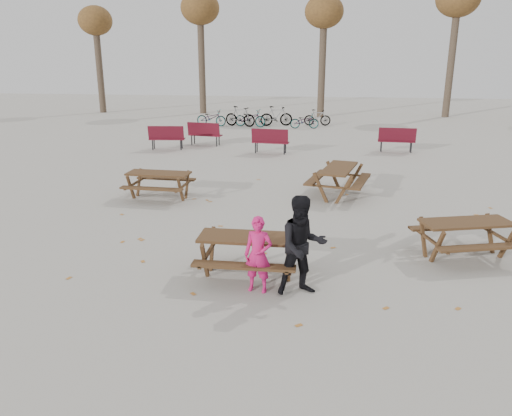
# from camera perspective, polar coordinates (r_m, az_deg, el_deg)

# --- Properties ---
(ground) EXTENTS (80.00, 80.00, 0.00)m
(ground) POSITION_cam_1_polar(r_m,az_deg,el_deg) (9.32, -0.84, -7.70)
(ground) COLOR gray
(ground) RESTS_ON ground
(main_picnic_table) EXTENTS (1.80, 1.45, 0.78)m
(main_picnic_table) POSITION_cam_1_polar(r_m,az_deg,el_deg) (9.09, -0.85, -4.35)
(main_picnic_table) COLOR #3B2215
(main_picnic_table) RESTS_ON ground
(food_tray) EXTENTS (0.18, 0.11, 0.03)m
(food_tray) POSITION_cam_1_polar(r_m,az_deg,el_deg) (8.80, 0.78, -3.64)
(food_tray) COLOR silver
(food_tray) RESTS_ON main_picnic_table
(bread_roll) EXTENTS (0.14, 0.06, 0.05)m
(bread_roll) POSITION_cam_1_polar(r_m,az_deg,el_deg) (8.79, 0.78, -3.39)
(bread_roll) COLOR tan
(bread_roll) RESTS_ON food_tray
(soda_bottle) EXTENTS (0.07, 0.07, 0.17)m
(soda_bottle) POSITION_cam_1_polar(r_m,az_deg,el_deg) (8.81, -0.03, -3.24)
(soda_bottle) COLOR silver
(soda_bottle) RESTS_ON main_picnic_table
(child) EXTENTS (0.52, 0.38, 1.34)m
(child) POSITION_cam_1_polar(r_m,az_deg,el_deg) (8.49, 0.26, -5.36)
(child) COLOR #C91962
(child) RESTS_ON ground
(adult) EXTENTS (1.01, 0.90, 1.73)m
(adult) POSITION_cam_1_polar(r_m,az_deg,el_deg) (8.37, 5.33, -4.33)
(adult) COLOR black
(adult) RESTS_ON ground
(picnic_table_east) EXTENTS (2.09, 1.86, 0.76)m
(picnic_table_east) POSITION_cam_1_polar(r_m,az_deg,el_deg) (10.81, 22.74, -3.33)
(picnic_table_east) COLOR #3B2215
(picnic_table_east) RESTS_ON ground
(picnic_table_north) EXTENTS (1.80, 1.48, 0.75)m
(picnic_table_north) POSITION_cam_1_polar(r_m,az_deg,el_deg) (14.31, -11.00, 2.54)
(picnic_table_north) COLOR #3B2215
(picnic_table_north) RESTS_ON ground
(picnic_table_far) EXTENTS (1.95, 2.23, 0.83)m
(picnic_table_far) POSITION_cam_1_polar(r_m,az_deg,el_deg) (14.51, 9.38, 3.00)
(picnic_table_far) COLOR #3B2215
(picnic_table_far) RESTS_ON ground
(park_bench_row) EXTENTS (11.20, 2.17, 1.03)m
(park_bench_row) POSITION_cam_1_polar(r_m,az_deg,el_deg) (21.31, 0.25, 8.04)
(park_bench_row) COLOR maroon
(park_bench_row) RESTS_ON ground
(bicycle_row) EXTENTS (7.59, 1.81, 1.11)m
(bicycle_row) POSITION_cam_1_polar(r_m,az_deg,el_deg) (28.36, 0.49, 10.30)
(bicycle_row) COLOR black
(bicycle_row) RESTS_ON ground
(tree_row) EXTENTS (32.17, 3.52, 8.26)m
(tree_row) POSITION_cam_1_polar(r_m,az_deg,el_deg) (33.58, 7.61, 20.98)
(tree_row) COLOR #382B21
(tree_row) RESTS_ON ground
(fallen_leaves) EXTENTS (11.00, 11.00, 0.01)m
(fallen_leaves) POSITION_cam_1_polar(r_m,az_deg,el_deg) (11.57, 3.46, -2.63)
(fallen_leaves) COLOR #AB6829
(fallen_leaves) RESTS_ON ground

